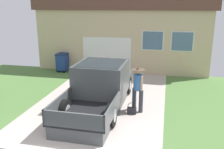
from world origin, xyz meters
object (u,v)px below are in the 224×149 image
Objects in this scene: person_with_hat at (138,86)px; pickup_truck at (101,86)px; handbag at (132,110)px; house_with_garage at (128,30)px; wheeled_trash_bin at (62,62)px.

pickup_truck is at bearing 25.70° from person_with_hat.
house_with_garage is at bearing 100.25° from handbag.
person_with_hat is at bearing -10.93° from pickup_truck.
pickup_truck reaches higher than handbag.
wheeled_trash_bin is at bearing 134.18° from handbag.
handbag is (1.36, -0.64, -0.62)m from pickup_truck.
person_with_hat reaches higher than pickup_truck.
handbag is (-0.17, -0.34, -0.84)m from person_with_hat.
pickup_truck is 4.77× the size of wheeled_trash_bin.
house_with_garage is at bearing 92.01° from pickup_truck.
house_with_garage reaches higher than person_with_hat.
person_with_hat reaches higher than handbag.
handbag is 9.24m from house_with_garage.
pickup_truck is at bearing -88.30° from house_with_garage.
person_with_hat is 0.16× the size of house_with_garage.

